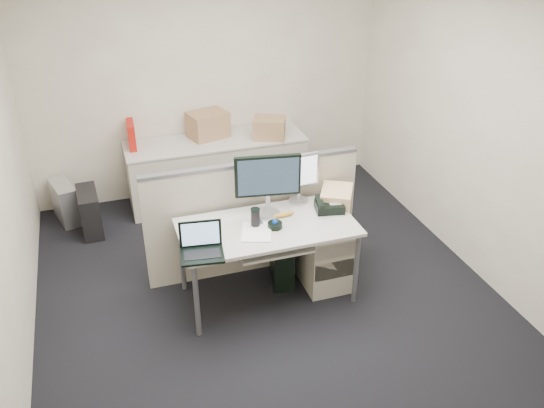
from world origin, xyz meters
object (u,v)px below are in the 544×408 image
object	(u,v)px
laptop	(201,243)
desk_phone	(329,206)
monitor_main	(268,186)
desk	(267,232)

from	to	relation	value
laptop	desk_phone	distance (m)	1.27
monitor_main	desk_phone	bearing A→B (deg)	-1.16
monitor_main	laptop	world-z (taller)	monitor_main
desk	monitor_main	bearing A→B (deg)	71.27
monitor_main	desk_phone	world-z (taller)	monitor_main
desk	monitor_main	xyz separation A→B (m)	(0.06, 0.18, 0.35)
desk	laptop	bearing A→B (deg)	-155.70
desk	desk_phone	xyz separation A→B (m)	(0.60, 0.08, 0.10)
monitor_main	laptop	distance (m)	0.84
desk	monitor_main	size ratio (longest dim) A/B	2.66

